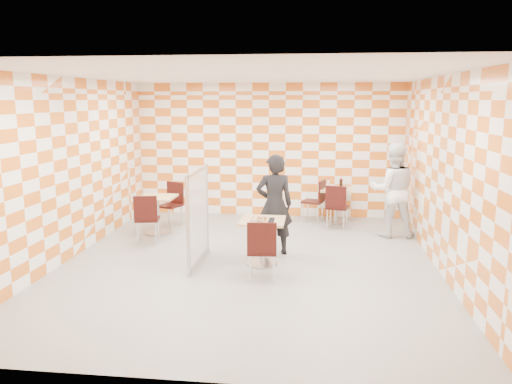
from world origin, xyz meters
The scene contains 15 objects.
room_shell centered at (0.00, 0.54, 1.50)m, with size 7.00×7.00×7.00m.
main_table centered at (0.23, -0.05, 0.51)m, with size 0.70×0.70×0.75m.
second_table centered at (1.52, 2.97, 0.51)m, with size 0.70×0.70×0.75m.
empty_table centered at (-2.04, 1.62, 0.51)m, with size 0.70×0.70×0.75m.
chair_main_front centered at (0.31, -0.83, 0.54)m, with size 0.45×0.46×0.92m.
chair_second_front centered at (1.50, 2.34, 0.54)m, with size 0.51×0.51×0.92m.
chair_second_side centered at (1.11, 2.93, 0.54)m, with size 0.53×0.53×0.92m.
chair_empty_near centered at (-2.00, 0.88, 0.54)m, with size 0.49×0.50×0.92m.
chair_empty_far centered at (-1.92, 2.26, 0.54)m, with size 0.55×0.56×0.92m.
partition centered at (-0.81, -0.07, 0.79)m, with size 0.08×1.38×1.55m.
man_dark centered at (0.37, 0.57, 0.87)m, with size 0.63×0.41×1.73m, color black.
man_white centered at (2.55, 1.98, 0.91)m, with size 0.89×0.69×1.83m, color white.
pizza_on_foil centered at (0.23, -0.06, 0.77)m, with size 0.40×0.40×0.04m.
sport_bottle centered at (1.34, 3.13, 0.84)m, with size 0.06×0.06×0.20m.
soda_bottle centered at (1.61, 3.00, 0.85)m, with size 0.07×0.07×0.23m.
Camera 1 is at (1.03, -7.72, 2.63)m, focal length 35.00 mm.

